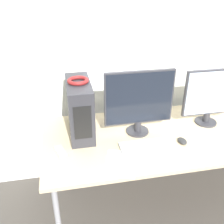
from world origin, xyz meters
TOP-DOWN VIEW (x-y plane):
  - wall_back at (0.00, 1.05)m, footprint 8.00×0.07m
  - desk at (0.00, 0.46)m, footprint 2.47×0.92m
  - pc_tower at (-0.92, 0.62)m, footprint 0.18×0.48m
  - headphones at (-0.92, 0.62)m, footprint 0.16×0.16m
  - monitor_main at (-0.46, 0.52)m, footprint 0.55×0.18m
  - monitor_right_near at (0.17, 0.55)m, footprint 0.47×0.18m
  - keyboard at (-0.46, 0.31)m, footprint 0.41×0.14m
  - mouse at (-0.17, 0.31)m, footprint 0.06×0.10m
  - cell_phone at (-1.10, 0.37)m, footprint 0.10×0.16m
  - paper_sheet_left at (-0.69, 0.15)m, footprint 0.29×0.35m

SIDE VIEW (x-z plane):
  - desk at x=0.00m, z-range 0.34..1.10m
  - paper_sheet_left at x=-0.69m, z-range 0.76..0.76m
  - cell_phone at x=-1.10m, z-range 0.76..0.77m
  - keyboard at x=-0.46m, z-range 0.76..0.78m
  - mouse at x=-0.17m, z-range 0.76..0.79m
  - pc_tower at x=-0.92m, z-range 0.76..1.20m
  - monitor_right_near at x=0.17m, z-range 0.77..1.26m
  - monitor_main at x=-0.46m, z-range 0.78..1.31m
  - headphones at x=-0.92m, z-range 1.20..1.23m
  - wall_back at x=0.00m, z-range 0.00..2.70m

